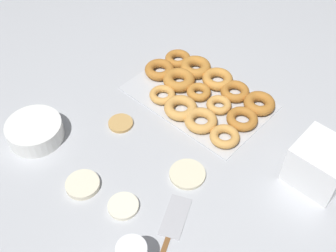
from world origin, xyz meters
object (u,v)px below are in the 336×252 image
object	(u,v)px
pancake_3	(123,206)
batter_bowl	(35,131)
donut_tray	(202,93)
pancake_0	(121,123)
container_stack	(320,164)
spatula	(172,226)
pancake_2	(83,185)
pancake_1	(187,174)

from	to	relation	value
pancake_3	batter_bowl	distance (m)	0.39
donut_tray	pancake_0	bearing A→B (deg)	68.41
container_stack	spatula	world-z (taller)	container_stack
batter_bowl	spatula	xyz separation A→B (m)	(-0.53, -0.06, -0.03)
pancake_2	pancake_3	size ratio (longest dim) A/B	1.14
pancake_3	pancake_0	bearing A→B (deg)	-41.74
donut_tray	batter_bowl	size ratio (longest dim) A/B	2.73
pancake_1	pancake_2	size ratio (longest dim) A/B	1.08
batter_bowl	pancake_1	bearing A→B (deg)	-154.78
container_stack	spatula	bearing A→B (deg)	63.63
pancake_2	pancake_3	bearing A→B (deg)	-167.35
pancake_3	donut_tray	world-z (taller)	donut_tray
batter_bowl	spatula	size ratio (longest dim) A/B	0.63
pancake_1	pancake_3	distance (m)	0.21
container_stack	spatula	distance (m)	0.45
pancake_1	container_stack	size ratio (longest dim) A/B	0.71
spatula	container_stack	bearing A→B (deg)	-51.21
donut_tray	container_stack	size ratio (longest dim) A/B	3.16
pancake_0	spatula	xyz separation A→B (m)	(-0.37, 0.16, -0.00)
pancake_2	pancake_0	bearing A→B (deg)	-67.93
container_stack	spatula	size ratio (longest dim) A/B	0.54
donut_tray	spatula	distance (m)	0.52
pancake_0	container_stack	distance (m)	0.63
pancake_0	batter_bowl	xyz separation A→B (m)	(0.16, 0.22, 0.02)
donut_tray	pancake_1	bearing A→B (deg)	122.44
container_stack	pancake_3	bearing A→B (deg)	52.90
pancake_0	batter_bowl	distance (m)	0.27
pancake_3	batter_bowl	size ratio (longest dim) A/B	0.49
pancake_3	donut_tray	bearing A→B (deg)	-75.88
pancake_2	container_stack	distance (m)	0.68
batter_bowl	donut_tray	bearing A→B (deg)	-118.16
batter_bowl	spatula	world-z (taller)	batter_bowl
batter_bowl	container_stack	world-z (taller)	container_stack
pancake_1	donut_tray	xyz separation A→B (m)	(0.18, -0.29, 0.01)
pancake_0	donut_tray	world-z (taller)	donut_tray
pancake_0	pancake_2	bearing A→B (deg)	112.07
pancake_0	pancake_2	world-z (taller)	pancake_2
batter_bowl	container_stack	xyz separation A→B (m)	(-0.73, -0.46, 0.04)
pancake_0	pancake_3	world-z (taller)	pancake_3
pancake_0	pancake_2	xyz separation A→B (m)	(-0.10, 0.24, 0.00)
pancake_0	container_stack	size ratio (longest dim) A/B	0.53
pancake_0	pancake_1	world-z (taller)	same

